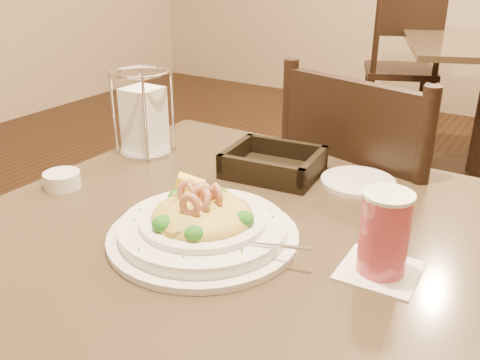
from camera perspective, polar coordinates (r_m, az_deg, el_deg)
The scene contains 9 objects.
main_table at distance 1.06m, azimuth -0.60°, elevation -15.95°, with size 0.90×0.90×0.73m.
dining_chair_near at distance 1.44m, azimuth 13.71°, elevation -5.11°, with size 0.51×0.51×0.93m.
dining_chair_far at distance 3.53m, azimuth 16.86°, elevation 11.67°, with size 0.55×0.55×0.93m.
pasta_bowl at distance 0.88m, azimuth -4.02°, elevation -4.64°, with size 0.35×0.32×0.10m.
drink_glass at distance 0.80m, azimuth 15.14°, elevation -5.57°, with size 0.12×0.12×0.13m.
bread_basket at distance 1.13m, azimuth 3.56°, elevation 1.59°, with size 0.21×0.18×0.05m.
napkin_caddy at distance 1.25m, azimuth -10.20°, elevation 6.52°, with size 0.12×0.12×0.19m.
side_plate at distance 1.11m, azimuth 12.47°, elevation -0.18°, with size 0.15×0.15×0.01m, color white.
butter_ramekin at distance 1.13m, azimuth -18.44°, elevation 0.01°, with size 0.07×0.07×0.03m, color white.
Camera 1 is at (0.44, -0.68, 1.17)m, focal length 40.00 mm.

